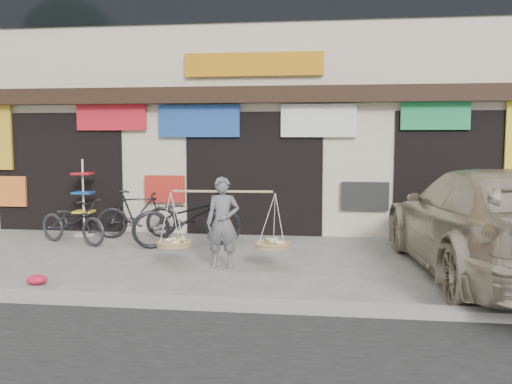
# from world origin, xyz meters

# --- Properties ---
(ground) EXTENTS (70.00, 70.00, 0.00)m
(ground) POSITION_xyz_m (0.00, 0.00, 0.00)
(ground) COLOR gray
(ground) RESTS_ON ground
(kerb) EXTENTS (70.00, 0.25, 0.12)m
(kerb) POSITION_xyz_m (0.00, -2.00, 0.06)
(kerb) COLOR gray
(kerb) RESTS_ON ground
(shophouse_block) EXTENTS (14.00, 6.32, 7.00)m
(shophouse_block) POSITION_xyz_m (-0.00, 6.42, 3.45)
(shophouse_block) COLOR beige
(shophouse_block) RESTS_ON ground
(street_vendor) EXTENTS (2.18, 0.66, 1.50)m
(street_vendor) POSITION_xyz_m (-0.07, 0.26, 0.68)
(street_vendor) COLOR slate
(street_vendor) RESTS_ON ground
(bike_0) EXTENTS (1.84, 1.21, 0.91)m
(bike_0) POSITION_xyz_m (-3.47, 1.94, 0.46)
(bike_0) COLOR #2B2B30
(bike_0) RESTS_ON ground
(bike_1) EXTENTS (1.77, 0.90, 1.02)m
(bike_1) POSITION_xyz_m (-2.43, 2.78, 0.51)
(bike_1) COLOR black
(bike_1) RESTS_ON ground
(bike_2) EXTENTS (2.30, 1.58, 1.14)m
(bike_2) POSITION_xyz_m (-1.10, 1.95, 0.57)
(bike_2) COLOR black
(bike_2) RESTS_ON ground
(suv) EXTENTS (2.86, 6.01, 1.69)m
(suv) POSITION_xyz_m (4.15, 0.20, 0.84)
(suv) COLOR #BBB097
(suv) RESTS_ON ground
(display_rack) EXTENTS (0.46, 0.46, 1.67)m
(display_rack) POSITION_xyz_m (-3.69, 2.93, 0.67)
(display_rack) COLOR silver
(display_rack) RESTS_ON ground
(red_bag) EXTENTS (0.31, 0.25, 0.14)m
(red_bag) POSITION_xyz_m (-2.56, -1.18, 0.07)
(red_bag) COLOR red
(red_bag) RESTS_ON ground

